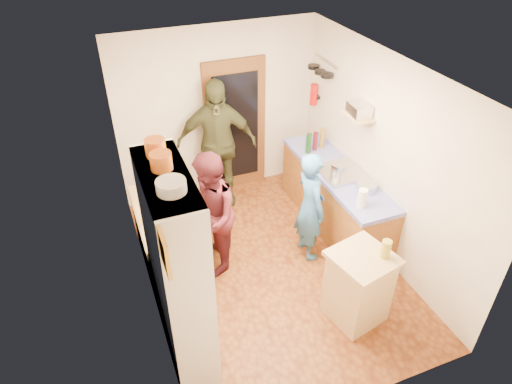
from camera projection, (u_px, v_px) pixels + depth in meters
floor at (269, 267)px, 5.95m from camera, size 3.00×4.00×0.02m
ceiling at (274, 72)px, 4.46m from camera, size 3.00×4.00×0.02m
wall_back at (218, 113)px, 6.74m from camera, size 3.00×0.02×2.60m
wall_front at (369, 312)px, 3.67m from camera, size 3.00×0.02×2.60m
wall_left at (138, 213)px, 4.75m from camera, size 0.02×4.00×2.60m
wall_right at (383, 159)px, 5.66m from camera, size 0.02×4.00×2.60m
door_frame at (235, 127)px, 6.93m from camera, size 0.95×0.06×2.10m
door_glass at (236, 128)px, 6.90m from camera, size 0.70×0.02×1.70m
hutch_body at (178, 273)px, 4.32m from camera, size 0.40×1.20×2.20m
hutch_top_shelf at (165, 177)px, 3.70m from camera, size 0.40×1.14×0.04m
plate_stack at (171, 186)px, 3.46m from camera, size 0.23×0.23×0.10m
orange_pot_a at (161, 161)px, 3.72m from camera, size 0.18×0.18×0.15m
orange_pot_b at (155, 148)px, 3.89m from camera, size 0.18×0.18×0.16m
left_counter_base at (168, 243)px, 5.69m from camera, size 0.60×1.40×0.85m
left_counter_top at (163, 214)px, 5.43m from camera, size 0.64×1.44×0.05m
toaster at (176, 229)px, 5.03m from camera, size 0.26×0.21×0.17m
kettle at (162, 217)px, 5.19m from camera, size 0.19×0.19×0.19m
orange_bowl at (168, 204)px, 5.47m from camera, size 0.21×0.21×0.09m
chopping_board at (156, 189)px, 5.80m from camera, size 0.35×0.30×0.02m
right_counter_base at (334, 200)px, 6.45m from camera, size 0.60×2.20×0.84m
right_counter_top at (338, 173)px, 6.19m from camera, size 0.62×2.22×0.06m
hob at (340, 172)px, 6.11m from camera, size 0.55×0.58×0.04m
pot_on_hob at (339, 168)px, 6.02m from camera, size 0.22×0.22×0.14m
bottle_a at (309, 143)px, 6.50m from camera, size 0.09×0.09×0.30m
bottle_b at (315, 141)px, 6.58m from camera, size 0.08×0.08×0.28m
bottle_c at (322, 138)px, 6.64m from camera, size 0.09×0.09×0.30m
paper_towel at (362, 198)px, 5.44m from camera, size 0.14×0.14×0.25m
mixing_bowl at (366, 187)px, 5.77m from camera, size 0.26×0.26×0.10m
island_base at (358, 288)px, 5.05m from camera, size 0.66×0.66×0.86m
island_top at (363, 258)px, 4.79m from camera, size 0.74×0.74×0.05m
cutting_board at (357, 257)px, 4.80m from camera, size 0.40×0.35×0.02m
oil_jar at (386, 249)px, 4.72m from camera, size 0.12×0.12×0.21m
pan_rail at (326, 62)px, 6.38m from camera, size 0.02×0.65×0.02m
pan_hang_a at (327, 75)px, 6.30m from camera, size 0.18×0.18×0.05m
pan_hang_b at (320, 72)px, 6.47m from camera, size 0.16×0.16×0.05m
pan_hang_c at (314, 67)px, 6.61m from camera, size 0.17×0.17×0.05m
wall_shelf at (358, 116)px, 5.73m from camera, size 0.26×0.42×0.03m
radio at (359, 110)px, 5.68m from camera, size 0.24×0.32×0.15m
ext_bracket at (317, 97)px, 6.86m from camera, size 0.06×0.10×0.04m
fire_extinguisher at (314, 95)px, 6.81m from camera, size 0.11×0.11×0.32m
picture_frame at (164, 253)px, 3.15m from camera, size 0.03×0.25×0.30m
person_hob at (313, 207)px, 5.74m from camera, size 0.37×0.56×1.52m
person_left at (212, 213)px, 5.53m from camera, size 0.78×0.92×1.65m
person_back at (218, 144)px, 6.61m from camera, size 1.24×0.78×1.97m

